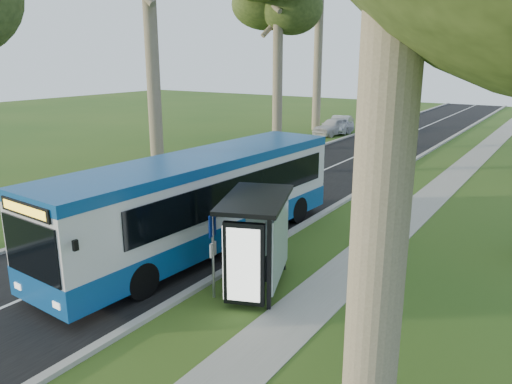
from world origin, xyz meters
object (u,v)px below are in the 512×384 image
litter_bin (268,246)px  car_white (334,126)px  bus_stop_sign (213,245)px  bus (202,202)px  bus_shelter (251,229)px  car_silver (340,124)px

litter_bin → car_white: size_ratio=0.23×
bus_stop_sign → bus: bearing=124.6°
bus → bus_shelter: size_ratio=3.53×
litter_bin → car_silver: size_ratio=0.23×
bus → car_white: bus is taller
bus_stop_sign → car_white: bearing=99.6°
bus → car_silver: bus is taller
bus_stop_sign → bus_shelter: bearing=39.4°
bus → bus_shelter: bus is taller
car_white → car_silver: (-0.06, 1.49, -0.01)m
bus_stop_sign → litter_bin: 3.10m
bus → litter_bin: (2.33, 0.34, -1.15)m
car_silver → litter_bin: bearing=-82.6°
car_white → car_silver: car_white is taller
bus → car_white: size_ratio=2.93×
bus_stop_sign → car_white: (-9.16, 27.75, -0.78)m
bus → bus_stop_sign: bus is taller
car_silver → bus_stop_sign: bearing=-84.2°
bus → litter_bin: bearing=11.7°
bus_shelter → car_white: 28.74m
bus_stop_sign → litter_bin: size_ratio=2.51×
bus_stop_sign → car_white: 29.23m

